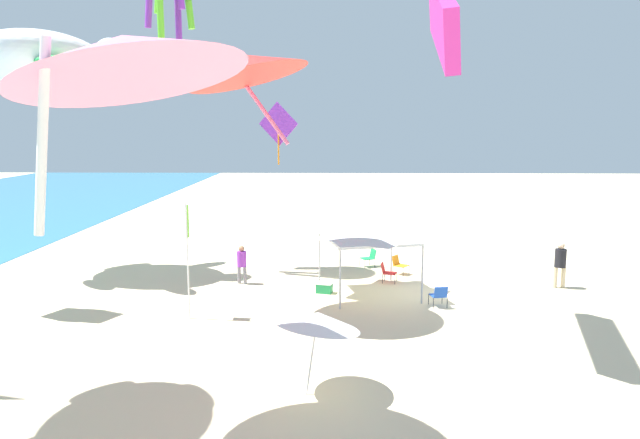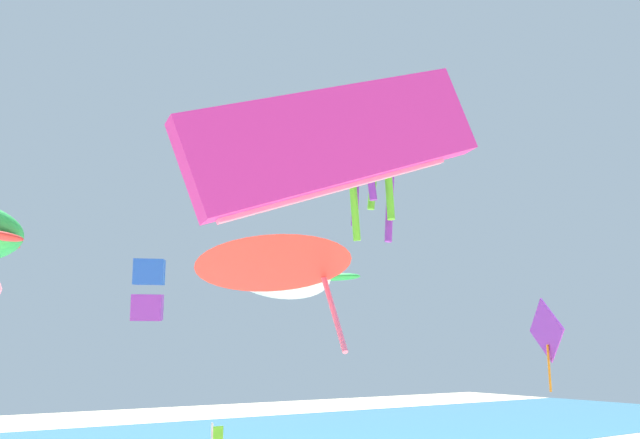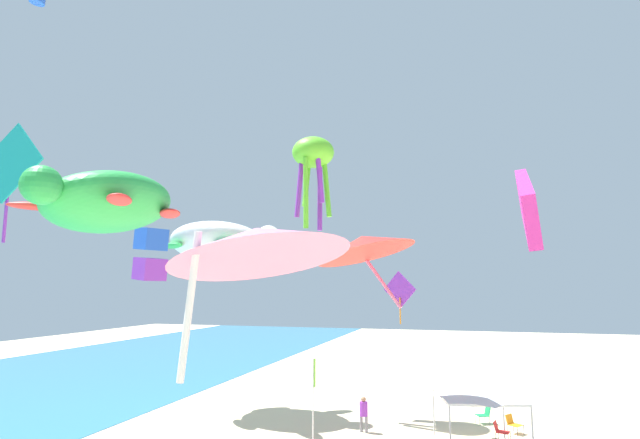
{
  "view_description": "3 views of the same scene",
  "coord_description": "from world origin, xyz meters",
  "px_view_note": "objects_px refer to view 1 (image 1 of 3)",
  "views": [
    {
      "loc": [
        -22.38,
        4.66,
        6.49
      ],
      "look_at": [
        0.58,
        5.18,
        2.86
      ],
      "focal_mm": 33.27,
      "sensor_mm": 36.0,
      "label": 1
    },
    {
      "loc": [
        -10.53,
        -6.95,
        5.89
      ],
      "look_at": [
        -1.45,
        6.71,
        9.29
      ],
      "focal_mm": 35.53,
      "sensor_mm": 36.0,
      "label": 2
    },
    {
      "loc": [
        -22.31,
        3.67,
        6.68
      ],
      "look_at": [
        -1.45,
        9.73,
        9.7
      ],
      "focal_mm": 27.72,
      "sensor_mm": 36.0,
      "label": 3
    }
  ],
  "objects_px": {
    "person_near_umbrella": "(560,261)",
    "kite_delta_red": "(245,66)",
    "canopy_tent": "(368,233)",
    "kite_turtle_white": "(42,60)",
    "folding_chair_left_of_tent": "(387,271)",
    "cooler_box": "(324,288)",
    "kite_diamond_purple": "(278,126)",
    "banner_flag": "(188,250)",
    "kite_delta_pink": "(126,57)",
    "folding_chair_facing_ocean": "(370,257)",
    "folding_chair_right_of_tent": "(439,294)",
    "folding_chair_near_cooler": "(399,264)",
    "kite_parafoil_magenta": "(443,22)",
    "person_beachcomber": "(242,261)",
    "beach_umbrella": "(318,320)"
  },
  "relations": [
    {
      "from": "canopy_tent",
      "to": "folding_chair_facing_ocean",
      "type": "distance_m",
      "value": 4.89
    },
    {
      "from": "beach_umbrella",
      "to": "banner_flag",
      "type": "distance_m",
      "value": 7.2
    },
    {
      "from": "kite_delta_red",
      "to": "person_near_umbrella",
      "type": "bearing_deg",
      "value": 119.63
    },
    {
      "from": "beach_umbrella",
      "to": "kite_parafoil_magenta",
      "type": "height_order",
      "value": "kite_parafoil_magenta"
    },
    {
      "from": "person_beachcomber",
      "to": "kite_parafoil_magenta",
      "type": "height_order",
      "value": "kite_parafoil_magenta"
    },
    {
      "from": "kite_turtle_white",
      "to": "kite_delta_pink",
      "type": "relative_size",
      "value": 1.11
    },
    {
      "from": "folding_chair_left_of_tent",
      "to": "cooler_box",
      "type": "height_order",
      "value": "folding_chair_left_of_tent"
    },
    {
      "from": "kite_turtle_white",
      "to": "kite_diamond_purple",
      "type": "distance_m",
      "value": 11.36
    },
    {
      "from": "person_beachcomber",
      "to": "folding_chair_near_cooler",
      "type": "bearing_deg",
      "value": -140.88
    },
    {
      "from": "cooler_box",
      "to": "canopy_tent",
      "type": "bearing_deg",
      "value": -91.4
    },
    {
      "from": "cooler_box",
      "to": "kite_parafoil_magenta",
      "type": "height_order",
      "value": "kite_parafoil_magenta"
    },
    {
      "from": "person_beachcomber",
      "to": "kite_parafoil_magenta",
      "type": "distance_m",
      "value": 12.5
    },
    {
      "from": "kite_delta_red",
      "to": "kite_diamond_purple",
      "type": "relative_size",
      "value": 1.54
    },
    {
      "from": "kite_turtle_white",
      "to": "kite_parafoil_magenta",
      "type": "xyz_separation_m",
      "value": [
        -7.75,
        -15.55,
        0.19
      ]
    },
    {
      "from": "kite_parafoil_magenta",
      "to": "kite_diamond_purple",
      "type": "bearing_deg",
      "value": -151.03
    },
    {
      "from": "canopy_tent",
      "to": "kite_delta_red",
      "type": "height_order",
      "value": "kite_delta_red"
    },
    {
      "from": "kite_delta_red",
      "to": "canopy_tent",
      "type": "bearing_deg",
      "value": 133.69
    },
    {
      "from": "folding_chair_right_of_tent",
      "to": "folding_chair_near_cooler",
      "type": "relative_size",
      "value": 1.0
    },
    {
      "from": "canopy_tent",
      "to": "banner_flag",
      "type": "relative_size",
      "value": 1.04
    },
    {
      "from": "person_near_umbrella",
      "to": "kite_delta_red",
      "type": "bearing_deg",
      "value": 10.74
    },
    {
      "from": "kite_delta_red",
      "to": "kite_delta_pink",
      "type": "distance_m",
      "value": 8.61
    },
    {
      "from": "folding_chair_left_of_tent",
      "to": "folding_chair_right_of_tent",
      "type": "distance_m",
      "value": 3.78
    },
    {
      "from": "folding_chair_right_of_tent",
      "to": "folding_chair_facing_ocean",
      "type": "distance_m",
      "value": 6.57
    },
    {
      "from": "folding_chair_left_of_tent",
      "to": "kite_delta_pink",
      "type": "relative_size",
      "value": 0.13
    },
    {
      "from": "banner_flag",
      "to": "kite_delta_pink",
      "type": "bearing_deg",
      "value": -173.19
    },
    {
      "from": "cooler_box",
      "to": "kite_diamond_purple",
      "type": "height_order",
      "value": "kite_diamond_purple"
    },
    {
      "from": "folding_chair_facing_ocean",
      "to": "kite_delta_pink",
      "type": "xyz_separation_m",
      "value": [
        -15.51,
        5.65,
        7.3
      ]
    },
    {
      "from": "banner_flag",
      "to": "folding_chair_right_of_tent",
      "type": "bearing_deg",
      "value": -80.76
    },
    {
      "from": "canopy_tent",
      "to": "cooler_box",
      "type": "xyz_separation_m",
      "value": [
        0.04,
        1.7,
        -2.2
      ]
    },
    {
      "from": "canopy_tent",
      "to": "kite_diamond_purple",
      "type": "relative_size",
      "value": 1.27
    },
    {
      "from": "folding_chair_right_of_tent",
      "to": "kite_delta_red",
      "type": "distance_m",
      "value": 10.47
    },
    {
      "from": "folding_chair_near_cooler",
      "to": "person_near_umbrella",
      "type": "xyz_separation_m",
      "value": [
        -2.1,
        -6.26,
        0.63
      ]
    },
    {
      "from": "folding_chair_right_of_tent",
      "to": "kite_diamond_purple",
      "type": "distance_m",
      "value": 13.71
    },
    {
      "from": "person_near_umbrella",
      "to": "canopy_tent",
      "type": "bearing_deg",
      "value": 1.94
    },
    {
      "from": "folding_chair_facing_ocean",
      "to": "kite_delta_red",
      "type": "bearing_deg",
      "value": -57.46
    },
    {
      "from": "folding_chair_facing_ocean",
      "to": "kite_parafoil_magenta",
      "type": "relative_size",
      "value": 0.14
    },
    {
      "from": "kite_diamond_purple",
      "to": "person_near_umbrella",
      "type": "bearing_deg",
      "value": -16.23
    },
    {
      "from": "kite_parafoil_magenta",
      "to": "kite_delta_red",
      "type": "bearing_deg",
      "value": -105.02
    },
    {
      "from": "beach_umbrella",
      "to": "folding_chair_right_of_tent",
      "type": "bearing_deg",
      "value": -30.99
    },
    {
      "from": "person_near_umbrella",
      "to": "kite_parafoil_magenta",
      "type": "relative_size",
      "value": 0.32
    },
    {
      "from": "kite_diamond_purple",
      "to": "kite_delta_pink",
      "type": "xyz_separation_m",
      "value": [
        -19.63,
        1.07,
        1.3
      ]
    },
    {
      "from": "canopy_tent",
      "to": "kite_turtle_white",
      "type": "distance_m",
      "value": 15.69
    },
    {
      "from": "beach_umbrella",
      "to": "folding_chair_left_of_tent",
      "type": "bearing_deg",
      "value": -14.12
    },
    {
      "from": "banner_flag",
      "to": "kite_parafoil_magenta",
      "type": "distance_m",
      "value": 10.8
    },
    {
      "from": "beach_umbrella",
      "to": "person_near_umbrella",
      "type": "height_order",
      "value": "beach_umbrella"
    },
    {
      "from": "folding_chair_right_of_tent",
      "to": "kite_delta_pink",
      "type": "distance_m",
      "value": 14.15
    },
    {
      "from": "beach_umbrella",
      "to": "kite_turtle_white",
      "type": "distance_m",
      "value": 18.44
    },
    {
      "from": "person_beachcomber",
      "to": "kite_diamond_purple",
      "type": "relative_size",
      "value": 0.49
    },
    {
      "from": "folding_chair_left_of_tent",
      "to": "kite_delta_red",
      "type": "height_order",
      "value": "kite_delta_red"
    },
    {
      "from": "banner_flag",
      "to": "kite_delta_pink",
      "type": "xyz_separation_m",
      "value": [
        -7.88,
        -0.94,
        5.39
      ]
    }
  ]
}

